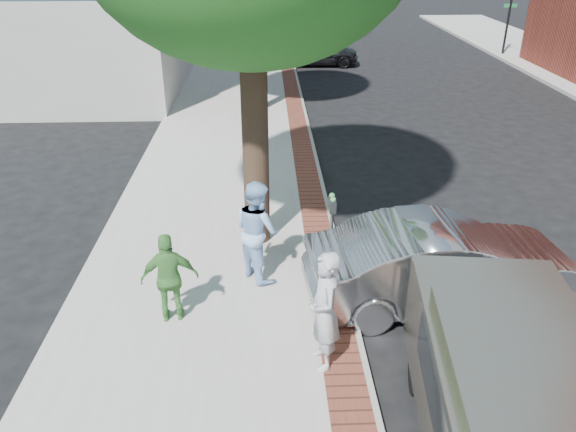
{
  "coord_description": "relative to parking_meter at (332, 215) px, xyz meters",
  "views": [
    {
      "loc": [
        -0.38,
        -8.6,
        5.97
      ],
      "look_at": [
        -0.0,
        0.84,
        1.2
      ],
      "focal_mm": 35.0,
      "sensor_mm": 36.0,
      "label": 1
    }
  ],
  "objects": [
    {
      "name": "parking_meter",
      "position": [
        0.0,
        0.0,
        0.0
      ],
      "size": [
        0.12,
        0.32,
        1.47
      ],
      "color": "gray",
      "rests_on": "sidewalk"
    },
    {
      "name": "van",
      "position": [
        1.61,
        -4.87,
        -0.15
      ],
      "size": [
        2.57,
        5.39,
        1.92
      ],
      "rotation": [
        0.0,
        0.0,
        -0.12
      ],
      "color": "gray",
      "rests_on": "ground"
    },
    {
      "name": "sedan_silver",
      "position": [
        1.84,
        -1.16,
        -0.42
      ],
      "size": [
        4.9,
        2.12,
        1.57
      ],
      "primitive_type": "imported",
      "rotation": [
        0.0,
        0.0,
        1.67
      ],
      "color": "#A5A6AC",
      "rests_on": "ground"
    },
    {
      "name": "sidewalk",
      "position": [
        -2.33,
        7.16,
        -1.13
      ],
      "size": [
        5.0,
        60.0,
        0.15
      ],
      "primitive_type": "cube",
      "color": "#9E9991",
      "rests_on": "ground"
    },
    {
      "name": "ground",
      "position": [
        -0.83,
        -0.84,
        -1.21
      ],
      "size": [
        120.0,
        120.0,
        0.0
      ],
      "primitive_type": "plane",
      "color": "black",
      "rests_on": "ground"
    },
    {
      "name": "brick_strip",
      "position": [
        -0.13,
        7.16,
        -1.05
      ],
      "size": [
        0.6,
        60.0,
        0.01
      ],
      "primitive_type": "cube",
      "color": "brown",
      "rests_on": "sidewalk"
    },
    {
      "name": "curb",
      "position": [
        0.22,
        7.16,
        -1.13
      ],
      "size": [
        0.1,
        60.0,
        0.15
      ],
      "primitive_type": "cube",
      "color": "gray",
      "rests_on": "ground"
    },
    {
      "name": "bg_car",
      "position": [
        1.34,
        19.25,
        -0.48
      ],
      "size": [
        4.29,
        1.85,
        1.44
      ],
      "primitive_type": "imported",
      "rotation": [
        0.0,
        0.0,
        1.54
      ],
      "color": "black",
      "rests_on": "ground"
    },
    {
      "name": "office_base",
      "position": [
        -13.83,
        21.16,
        0.79
      ],
      "size": [
        18.2,
        22.2,
        4.0
      ],
      "primitive_type": "cube",
      "color": "gray",
      "rests_on": "ground"
    },
    {
      "name": "signal_near",
      "position": [
        0.07,
        21.16,
        1.05
      ],
      "size": [
        0.7,
        0.15,
        3.8
      ],
      "color": "black",
      "rests_on": "ground"
    },
    {
      "name": "person_gray",
      "position": [
        -0.43,
        -2.87,
        -0.1
      ],
      "size": [
        0.55,
        0.75,
        1.9
      ],
      "primitive_type": "imported",
      "rotation": [
        0.0,
        0.0,
        -1.43
      ],
      "color": "#AFAEB3",
      "rests_on": "sidewalk"
    },
    {
      "name": "signal_far",
      "position": [
        11.67,
        21.16,
        1.05
      ],
      "size": [
        0.7,
        0.15,
        3.8
      ],
      "color": "black",
      "rests_on": "ground"
    },
    {
      "name": "person_green",
      "position": [
        -2.83,
        -1.66,
        -0.26
      ],
      "size": [
        0.98,
        0.52,
        1.6
      ],
      "primitive_type": "imported",
      "rotation": [
        0.0,
        0.0,
        3.28
      ],
      "color": "#4A8A3F",
      "rests_on": "sidewalk"
    },
    {
      "name": "person_officer",
      "position": [
        -1.41,
        -0.38,
        -0.09
      ],
      "size": [
        1.12,
        1.18,
        1.93
      ],
      "primitive_type": "imported",
      "rotation": [
        0.0,
        0.0,
        2.15
      ],
      "color": "#9AC1EF",
      "rests_on": "sidewalk"
    }
  ]
}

